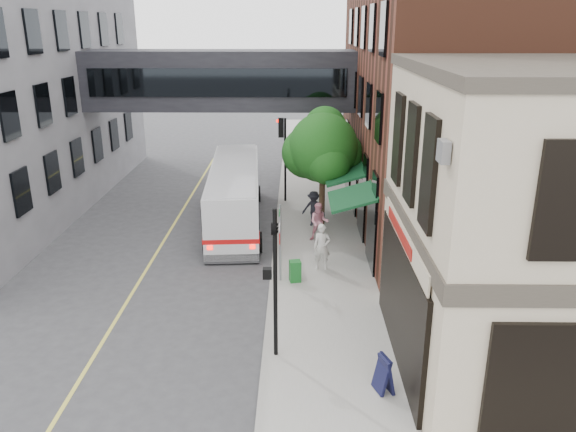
{
  "coord_description": "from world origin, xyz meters",
  "views": [
    {
      "loc": [
        0.96,
        -12.22,
        9.36
      ],
      "look_at": [
        0.71,
        5.48,
        3.24
      ],
      "focal_mm": 35.0,
      "sensor_mm": 36.0,
      "label": 1
    }
  ],
  "objects_px": {
    "bus": "(235,192)",
    "pedestrian_b": "(319,222)",
    "newspaper_box": "(295,271)",
    "pedestrian_c": "(314,209)",
    "sandwich_board": "(384,374)",
    "pedestrian_a": "(322,247)"
  },
  "relations": [
    {
      "from": "bus",
      "to": "pedestrian_b",
      "type": "bearing_deg",
      "value": -33.91
    },
    {
      "from": "newspaper_box",
      "to": "pedestrian_b",
      "type": "bearing_deg",
      "value": 64.62
    },
    {
      "from": "pedestrian_c",
      "to": "newspaper_box",
      "type": "height_order",
      "value": "pedestrian_c"
    },
    {
      "from": "bus",
      "to": "sandwich_board",
      "type": "height_order",
      "value": "bus"
    },
    {
      "from": "pedestrian_a",
      "to": "newspaper_box",
      "type": "distance_m",
      "value": 1.65
    },
    {
      "from": "bus",
      "to": "newspaper_box",
      "type": "distance_m",
      "value": 7.54
    },
    {
      "from": "newspaper_box",
      "to": "pedestrian_a",
      "type": "bearing_deg",
      "value": 37.05
    },
    {
      "from": "sandwich_board",
      "to": "pedestrian_a",
      "type": "bearing_deg",
      "value": 79.67
    },
    {
      "from": "pedestrian_a",
      "to": "pedestrian_b",
      "type": "distance_m",
      "value": 3.01
    },
    {
      "from": "bus",
      "to": "pedestrian_b",
      "type": "distance_m",
      "value": 4.85
    },
    {
      "from": "pedestrian_b",
      "to": "pedestrian_c",
      "type": "height_order",
      "value": "pedestrian_b"
    },
    {
      "from": "pedestrian_a",
      "to": "pedestrian_c",
      "type": "relative_size",
      "value": 1.08
    },
    {
      "from": "pedestrian_a",
      "to": "sandwich_board",
      "type": "xyz_separation_m",
      "value": [
        1.29,
        -7.78,
        -0.41
      ]
    },
    {
      "from": "bus",
      "to": "pedestrian_a",
      "type": "bearing_deg",
      "value": -55.01
    },
    {
      "from": "pedestrian_b",
      "to": "newspaper_box",
      "type": "distance_m",
      "value": 4.34
    },
    {
      "from": "pedestrian_a",
      "to": "pedestrian_c",
      "type": "bearing_deg",
      "value": 91.28
    },
    {
      "from": "newspaper_box",
      "to": "sandwich_board",
      "type": "bearing_deg",
      "value": -81.75
    },
    {
      "from": "bus",
      "to": "sandwich_board",
      "type": "bearing_deg",
      "value": -68.59
    },
    {
      "from": "pedestrian_b",
      "to": "newspaper_box",
      "type": "xyz_separation_m",
      "value": [
        -1.05,
        -4.19,
        -0.46
      ]
    },
    {
      "from": "pedestrian_b",
      "to": "pedestrian_c",
      "type": "bearing_deg",
      "value": 101.49
    },
    {
      "from": "pedestrian_a",
      "to": "sandwich_board",
      "type": "distance_m",
      "value": 7.9
    },
    {
      "from": "pedestrian_b",
      "to": "newspaper_box",
      "type": "bearing_deg",
      "value": -97.93
    }
  ]
}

